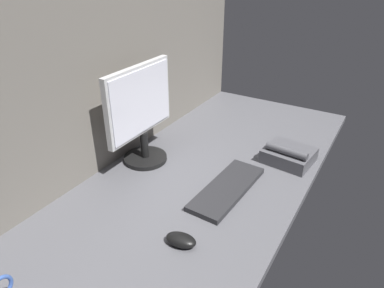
{
  "coord_description": "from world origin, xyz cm",
  "views": [
    {
      "loc": [
        -100.05,
        -57.33,
        76.34
      ],
      "look_at": [
        -0.64,
        0.0,
        14.0
      ],
      "focal_mm": 32.7,
      "sensor_mm": 36.0,
      "label": 1
    }
  ],
  "objects": [
    {
      "name": "cubicle_wall_back",
      "position": [
        0.0,
        37.5,
        35.52
      ],
      "size": [
        180.0,
        5.0,
        71.03
      ],
      "color": "slate",
      "rests_on": "ground_plane"
    },
    {
      "name": "mouse",
      "position": [
        -35.14,
        -14.65,
        1.7
      ],
      "size": [
        6.79,
        10.24,
        3.4
      ],
      "primitive_type": "ellipsoid",
      "rotation": [
        0.0,
        0.0,
        0.13
      ],
      "color": "black",
      "rests_on": "ground_plane"
    },
    {
      "name": "desk_phone",
      "position": [
        27.93,
        -27.42,
        3.19
      ],
      "size": [
        18.95,
        20.72,
        8.8
      ],
      "color": "#4C4C51",
      "rests_on": "ground_plane"
    },
    {
      "name": "ground_plane",
      "position": [
        0.0,
        0.0,
        -1.5
      ],
      "size": [
        180.0,
        80.0,
        3.0
      ],
      "primitive_type": "cube",
      "color": "#515156"
    },
    {
      "name": "monitor",
      "position": [
        -1.6,
        25.11,
        21.81
      ],
      "size": [
        36.74,
        18.0,
        40.25
      ],
      "color": "black",
      "rests_on": "ground_plane"
    },
    {
      "name": "keyboard",
      "position": [
        -3.68,
        -14.66,
        1.0
      ],
      "size": [
        37.56,
        14.68,
        2.0
      ],
      "primitive_type": "cube",
      "rotation": [
        0.0,
        0.0,
        -0.05
      ],
      "color": "#262628",
      "rests_on": "ground_plane"
    }
  ]
}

